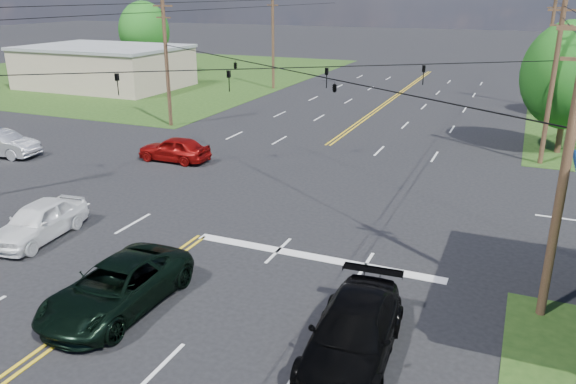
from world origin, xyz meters
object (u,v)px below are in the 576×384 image
at_px(pole_nw, 166,60).
at_px(sedan_silver, 1,144).
at_px(pole_left_far, 273,38).
at_px(pickup_dkgreen, 117,287).
at_px(pole_ne, 553,80).
at_px(tree_right_a, 570,75).
at_px(tree_far_l, 144,31).
at_px(suv_black, 353,333).
at_px(pole_right_far, 549,47).
at_px(pickup_white, 39,221).
at_px(retail_nw, 105,68).
at_px(pole_se, 566,166).

bearing_deg(pole_nw, sedan_silver, -113.13).
height_order(pole_left_far, pickup_dkgreen, pole_left_far).
relative_size(pole_ne, tree_right_a, 1.16).
xyz_separation_m(tree_far_l, suv_black, (40.16, -45.47, -4.40)).
xyz_separation_m(pole_right_far, tree_far_l, (-45.00, 4.00, 0.03)).
relative_size(pole_ne, pole_right_far, 0.95).
height_order(pole_ne, pickup_dkgreen, pole_ne).
distance_m(pole_left_far, pole_right_far, 26.00).
relative_size(pole_left_far, sedan_silver, 2.08).
relative_size(tree_far_l, pickup_white, 1.91).
bearing_deg(pole_nw, pickup_dkgreen, -59.48).
bearing_deg(pole_right_far, retail_nw, -172.06).
height_order(tree_far_l, sedan_silver, tree_far_l).
bearing_deg(pole_left_far, pole_ne, -36.16).
relative_size(pole_se, pole_nw, 1.00).
bearing_deg(suv_black, pickup_dkgreen, 179.89).
height_order(suv_black, pickup_white, suv_black).
relative_size(pole_nw, pole_ne, 1.00).
height_order(pole_nw, suv_black, pole_nw).
relative_size(pole_left_far, pickup_dkgreen, 1.79).
distance_m(pickup_white, sedan_silver, 14.52).
xyz_separation_m(tree_far_l, sedan_silver, (14.20, -34.23, -4.40)).
height_order(pole_ne, sedan_silver, pole_ne).
relative_size(pole_left_far, pole_right_far, 1.00).
relative_size(pole_se, tree_right_a, 1.16).
distance_m(pole_left_far, pickup_white, 39.60).
bearing_deg(tree_right_a, retail_nw, 167.20).
bearing_deg(retail_nw, pole_se, -35.79).
bearing_deg(pole_se, suv_black, -137.29).
height_order(pole_nw, pole_left_far, pole_left_far).
bearing_deg(pole_nw, pickup_white, -70.55).
xyz_separation_m(retail_nw, tree_far_l, (-2.00, 10.00, 3.19)).
bearing_deg(pole_se, tree_right_a, 87.27).
bearing_deg(pole_nw, suv_black, -46.71).
xyz_separation_m(retail_nw, pole_left_far, (17.00, 6.00, 3.17)).
relative_size(pole_nw, sedan_silver, 1.97).
relative_size(pole_se, pole_left_far, 0.95).
relative_size(tree_right_a, sedan_silver, 1.70).
distance_m(pole_se, pole_right_far, 37.00).
bearing_deg(tree_far_l, sedan_silver, -67.46).
relative_size(retail_nw, pole_ne, 1.68).
height_order(retail_nw, sedan_silver, retail_nw).
height_order(pole_left_far, sedan_silver, pole_left_far).
height_order(retail_nw, pickup_white, retail_nw).
bearing_deg(sedan_silver, pole_left_far, -14.49).
xyz_separation_m(pole_se, pickup_dkgreen, (-12.50, -4.90, -4.14)).
distance_m(pole_ne, pole_right_far, 19.00).
bearing_deg(pole_ne, pole_se, -90.00).
distance_m(pole_ne, sedan_silver, 33.04).
bearing_deg(sedan_silver, pole_ne, -75.45).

